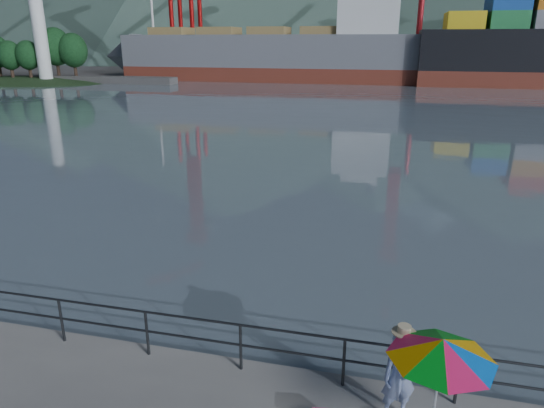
% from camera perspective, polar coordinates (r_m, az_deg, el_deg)
% --- Properties ---
extents(harbor_water, '(500.00, 280.00, 0.00)m').
position_cam_1_polar(harbor_water, '(136.15, 12.73, 15.68)').
color(harbor_water, slate).
rests_on(harbor_water, ground).
extents(far_dock, '(200.00, 40.00, 0.40)m').
position_cam_1_polar(far_dock, '(99.37, 18.04, 14.28)').
color(far_dock, '#514F4C').
rests_on(far_dock, ground).
extents(guardrail, '(22.00, 0.06, 1.03)m').
position_cam_1_polar(guardrail, '(10.14, -9.31, -15.42)').
color(guardrail, '#2D3033').
rests_on(guardrail, ground).
extents(lighthouse_islet, '(48.00, 26.40, 19.20)m').
position_cam_1_polar(lighthouse_islet, '(89.84, -27.66, 12.89)').
color(lighthouse_islet, '#263F1E').
rests_on(lighthouse_islet, ground).
extents(fisherman, '(0.71, 0.59, 1.66)m').
position_cam_1_polar(fisherman, '(8.87, 14.78, -19.00)').
color(fisherman, '#365196').
rests_on(fisherman, ground).
extents(beach_umbrella, '(1.68, 1.68, 1.99)m').
position_cam_1_polar(beach_umbrella, '(7.93, 19.38, -15.79)').
color(beach_umbrella, white).
rests_on(beach_umbrella, ground).
extents(fishing_rod, '(0.22, 1.55, 1.10)m').
position_cam_1_polar(fishing_rod, '(10.00, 14.64, -20.11)').
color(fishing_rod, black).
rests_on(fishing_rod, ground).
extents(bulk_carrier, '(48.81, 8.45, 14.50)m').
position_cam_1_polar(bulk_carrier, '(82.38, 1.15, 17.32)').
color(bulk_carrier, maroon).
rests_on(bulk_carrier, ground).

